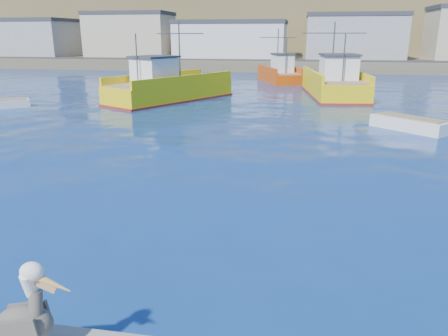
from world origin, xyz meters
The scene contains 8 objects.
ground centered at (0.00, 0.00, 0.00)m, with size 260.00×260.00×0.00m, color navy.
far_shore centered at (0.00, 109.20, 8.98)m, with size 200.00×81.00×24.00m.
trawler_yellow_a centered at (-9.02, 27.10, 1.08)m, with size 9.37×12.45×6.61m.
trawler_yellow_b centered at (5.09, 32.78, 1.10)m, with size 5.95×12.78×6.65m.
boat_orange centered at (-0.51, 44.34, 1.04)m, with size 5.83×9.04×6.10m.
skiff_left centered at (-20.53, 21.16, 0.26)m, with size 3.72×3.38×0.81m.
skiff_mid centered at (8.62, 18.08, 0.31)m, with size 4.31×4.18×0.97m.
pelican centered at (-1.90, -3.73, 1.21)m, with size 1.34×0.68×1.65m.
Camera 1 is at (2.23, -9.03, 5.49)m, focal length 35.00 mm.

